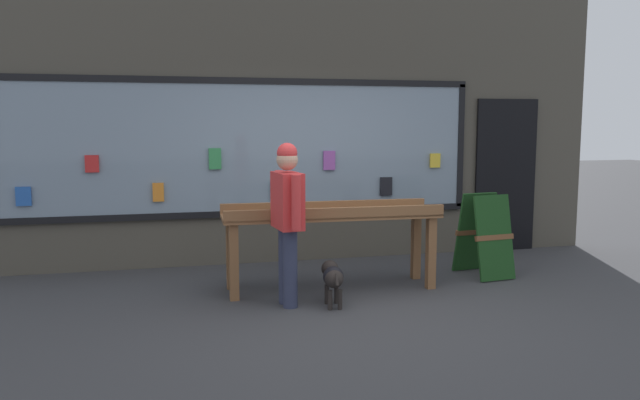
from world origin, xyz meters
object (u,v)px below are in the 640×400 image
object	(u,v)px
person_browsing	(288,213)
small_dog	(333,277)
sandwich_board_sign	(484,235)
display_table_main	(331,222)

from	to	relation	value
person_browsing	small_dog	xyz separation A→B (m)	(0.42, -0.11, -0.63)
sandwich_board_sign	display_table_main	bearing A→B (deg)	177.74
display_table_main	sandwich_board_sign	distance (m)	1.90
person_browsing	small_dog	bearing A→B (deg)	-111.37
display_table_main	small_dog	xyz separation A→B (m)	(-0.15, -0.61, -0.44)
display_table_main	person_browsing	xyz separation A→B (m)	(-0.57, -0.49, 0.19)
display_table_main	sandwich_board_sign	size ratio (longest dim) A/B	2.43
person_browsing	display_table_main	bearing A→B (deg)	-55.33
person_browsing	sandwich_board_sign	world-z (taller)	person_browsing
display_table_main	person_browsing	size ratio (longest dim) A/B	1.46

